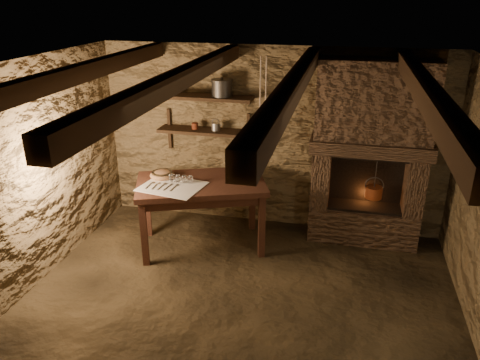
% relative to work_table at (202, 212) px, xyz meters
% --- Properties ---
extents(floor, '(4.50, 4.50, 0.00)m').
position_rel_work_table_xyz_m(floor, '(0.71, -1.15, -0.47)').
color(floor, black).
rests_on(floor, ground).
extents(back_wall, '(4.50, 0.04, 2.40)m').
position_rel_work_table_xyz_m(back_wall, '(0.71, 0.85, 0.73)').
color(back_wall, brown).
rests_on(back_wall, floor).
extents(front_wall, '(4.50, 0.04, 2.40)m').
position_rel_work_table_xyz_m(front_wall, '(0.71, -3.15, 0.73)').
color(front_wall, brown).
rests_on(front_wall, floor).
extents(left_wall, '(0.04, 4.00, 2.40)m').
position_rel_work_table_xyz_m(left_wall, '(-1.54, -1.15, 0.73)').
color(left_wall, brown).
rests_on(left_wall, floor).
extents(ceiling, '(4.50, 4.00, 0.04)m').
position_rel_work_table_xyz_m(ceiling, '(0.71, -1.15, 1.93)').
color(ceiling, black).
rests_on(ceiling, back_wall).
extents(beam_far_left, '(0.14, 3.95, 0.16)m').
position_rel_work_table_xyz_m(beam_far_left, '(-0.79, -1.15, 1.84)').
color(beam_far_left, black).
rests_on(beam_far_left, ceiling).
extents(beam_mid_left, '(0.14, 3.95, 0.16)m').
position_rel_work_table_xyz_m(beam_mid_left, '(0.21, -1.15, 1.84)').
color(beam_mid_left, black).
rests_on(beam_mid_left, ceiling).
extents(beam_mid_right, '(0.14, 3.95, 0.16)m').
position_rel_work_table_xyz_m(beam_mid_right, '(1.21, -1.15, 1.84)').
color(beam_mid_right, black).
rests_on(beam_mid_right, ceiling).
extents(beam_far_right, '(0.14, 3.95, 0.16)m').
position_rel_work_table_xyz_m(beam_far_right, '(2.21, -1.15, 1.84)').
color(beam_far_right, black).
rests_on(beam_far_right, ceiling).
extents(shelf_lower, '(1.25, 0.30, 0.04)m').
position_rel_work_table_xyz_m(shelf_lower, '(-0.14, 0.69, 0.83)').
color(shelf_lower, black).
rests_on(shelf_lower, back_wall).
extents(shelf_upper, '(1.25, 0.30, 0.04)m').
position_rel_work_table_xyz_m(shelf_upper, '(-0.14, 0.69, 1.28)').
color(shelf_upper, black).
rests_on(shelf_upper, back_wall).
extents(hearth, '(1.43, 0.51, 2.30)m').
position_rel_work_table_xyz_m(hearth, '(1.96, 0.62, 0.75)').
color(hearth, '#3C2A1E').
rests_on(hearth, floor).
extents(work_table, '(1.74, 1.36, 0.88)m').
position_rel_work_table_xyz_m(work_table, '(0.00, 0.00, 0.00)').
color(work_table, black).
rests_on(work_table, floor).
extents(linen_cloth, '(0.79, 0.68, 0.01)m').
position_rel_work_table_xyz_m(linen_cloth, '(-0.28, -0.23, 0.41)').
color(linen_cloth, beige).
rests_on(linen_cloth, work_table).
extents(pewter_cutlery_row, '(0.62, 0.32, 0.01)m').
position_rel_work_table_xyz_m(pewter_cutlery_row, '(-0.28, -0.25, 0.42)').
color(pewter_cutlery_row, gray).
rests_on(pewter_cutlery_row, linen_cloth).
extents(drinking_glasses, '(0.23, 0.07, 0.09)m').
position_rel_work_table_xyz_m(drinking_glasses, '(-0.26, -0.10, 0.46)').
color(drinking_glasses, white).
rests_on(drinking_glasses, linen_cloth).
extents(stoneware_jug, '(0.17, 0.17, 0.46)m').
position_rel_work_table_xyz_m(stoneware_jug, '(0.55, 0.14, 0.60)').
color(stoneware_jug, '#9B6F1E').
rests_on(stoneware_jug, work_table).
extents(wooden_bowl, '(0.36, 0.36, 0.11)m').
position_rel_work_table_xyz_m(wooden_bowl, '(-0.50, 0.01, 0.44)').
color(wooden_bowl, '#8F623E').
rests_on(wooden_bowl, work_table).
extents(iron_stockpot, '(0.28, 0.28, 0.19)m').
position_rel_work_table_xyz_m(iron_stockpot, '(0.10, 0.69, 1.40)').
color(iron_stockpot, '#2D2B28').
rests_on(iron_stockpot, shelf_upper).
extents(tin_pan, '(0.25, 0.13, 0.24)m').
position_rel_work_table_xyz_m(tin_pan, '(-0.55, 0.79, 1.42)').
color(tin_pan, '#AAABA5').
rests_on(tin_pan, shelf_upper).
extents(small_kettle, '(0.17, 0.14, 0.15)m').
position_rel_work_table_xyz_m(small_kettle, '(0.00, 0.69, 0.90)').
color(small_kettle, '#AAABA5').
rests_on(small_kettle, shelf_lower).
extents(rusty_tin, '(0.08, 0.08, 0.08)m').
position_rel_work_table_xyz_m(rusty_tin, '(-0.28, 0.69, 0.89)').
color(rusty_tin, '#501D10').
rests_on(rusty_tin, shelf_lower).
extents(red_pot, '(0.27, 0.27, 0.54)m').
position_rel_work_table_xyz_m(red_pot, '(2.06, 0.57, 0.23)').
color(red_pot, maroon).
rests_on(red_pot, hearth).
extents(hanging_ropes, '(0.08, 0.08, 1.20)m').
position_rel_work_table_xyz_m(hanging_ropes, '(0.76, -0.10, 1.33)').
color(hanging_ropes, tan).
rests_on(hanging_ropes, ceiling).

